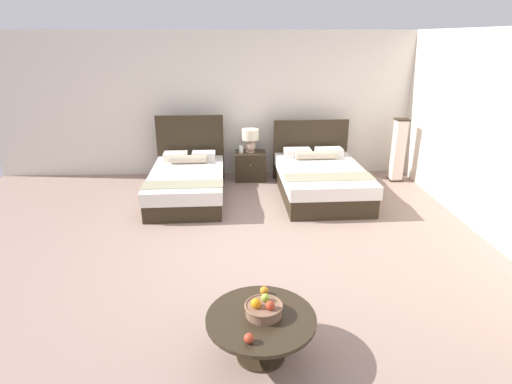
{
  "coord_description": "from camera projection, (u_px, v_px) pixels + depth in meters",
  "views": [
    {
      "loc": [
        -0.29,
        -4.96,
        2.61
      ],
      "look_at": [
        -0.03,
        0.53,
        0.56
      ],
      "focal_mm": 29.38,
      "sensor_mm": 36.0,
      "label": 1
    }
  ],
  "objects": [
    {
      "name": "coffee_table",
      "position": [
        261.0,
        325.0,
        3.54
      ],
      "size": [
        0.93,
        0.93,
        0.4
      ],
      "color": "#2E2417",
      "rests_on": "ground"
    },
    {
      "name": "table_lamp",
      "position": [
        250.0,
        138.0,
        7.89
      ],
      "size": [
        0.33,
        0.33,
        0.44
      ],
      "color": "#C8A18E",
      "rests_on": "nightstand"
    },
    {
      "name": "ground_plane",
      "position": [
        260.0,
        246.0,
        5.57
      ],
      "size": [
        9.89,
        10.07,
        0.02
      ],
      "primitive_type": "cube",
      "color": "gray"
    },
    {
      "name": "bed_near_window",
      "position": [
        188.0,
        181.0,
        7.16
      ],
      "size": [
        1.29,
        2.13,
        1.24
      ],
      "color": "#2E2417",
      "rests_on": "ground"
    },
    {
      "name": "loose_apple",
      "position": [
        249.0,
        338.0,
        3.2
      ],
      "size": [
        0.08,
        0.08,
        0.08
      ],
      "color": "#B33922",
      "rests_on": "coffee_table"
    },
    {
      "name": "nightstand",
      "position": [
        250.0,
        166.0,
        8.06
      ],
      "size": [
        0.58,
        0.48,
        0.54
      ],
      "color": "#2E2417",
      "rests_on": "ground"
    },
    {
      "name": "loose_orange",
      "position": [
        264.0,
        291.0,
        3.8
      ],
      "size": [
        0.08,
        0.08,
        0.08
      ],
      "color": "orange",
      "rests_on": "coffee_table"
    },
    {
      "name": "floor_lamp_corner",
      "position": [
        398.0,
        150.0,
        7.88
      ],
      "size": [
        0.24,
        0.24,
        1.19
      ],
      "color": "black",
      "rests_on": "ground"
    },
    {
      "name": "bed_near_corner",
      "position": [
        320.0,
        179.0,
        7.24
      ],
      "size": [
        1.46,
        2.15,
        1.14
      ],
      "color": "#2E2417",
      "rests_on": "ground"
    },
    {
      "name": "wall_back",
      "position": [
        251.0,
        105.0,
        8.12
      ],
      "size": [
        9.89,
        0.12,
        2.73
      ],
      "primitive_type": "cube",
      "color": "silver",
      "rests_on": "ground"
    },
    {
      "name": "vase",
      "position": [
        241.0,
        149.0,
        7.9
      ],
      "size": [
        0.08,
        0.08,
        0.14
      ],
      "color": "silver",
      "rests_on": "nightstand"
    },
    {
      "name": "wall_side_right",
      "position": [
        493.0,
        135.0,
        5.6
      ],
      "size": [
        0.12,
        5.67,
        2.73
      ],
      "primitive_type": "cube",
      "color": "silver",
      "rests_on": "ground"
    },
    {
      "name": "fruit_bowl",
      "position": [
        264.0,
        308.0,
        3.51
      ],
      "size": [
        0.33,
        0.33,
        0.17
      ],
      "color": "#815E46",
      "rests_on": "coffee_table"
    }
  ]
}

